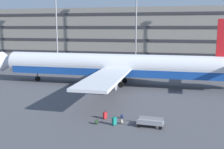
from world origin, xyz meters
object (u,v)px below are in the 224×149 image
(backpack_laid_flat, at_px, (122,116))
(backpack_black, at_px, (122,122))
(suitcase_teal, at_px, (114,121))
(airliner, at_px, (117,66))
(backpack_upright, at_px, (96,122))
(baggage_cart, at_px, (150,122))
(suitcase_small, at_px, (105,115))

(backpack_laid_flat, bearing_deg, backpack_black, -80.71)
(suitcase_teal, bearing_deg, airliner, 101.16)
(suitcase_teal, relative_size, backpack_upright, 1.82)
(backpack_black, bearing_deg, baggage_cart, -1.47)
(suitcase_teal, distance_m, backpack_upright, 1.85)
(airliner, xyz_separation_m, backpack_upright, (1.79, -18.55, -2.98))
(suitcase_teal, bearing_deg, baggage_cart, 6.73)
(suitcase_small, relative_size, baggage_cart, 0.29)
(backpack_laid_flat, height_order, backpack_black, backpack_black)
(backpack_laid_flat, relative_size, baggage_cart, 0.15)
(suitcase_teal, bearing_deg, backpack_laid_flat, 80.12)
(backpack_black, relative_size, baggage_cart, 0.17)
(airliner, xyz_separation_m, backpack_black, (4.28, -17.89, -2.97))
(airliner, bearing_deg, backpack_laid_flat, -76.14)
(airliner, xyz_separation_m, backpack_laid_flat, (4.00, -16.22, -2.99))
(suitcase_small, xyz_separation_m, backpack_black, (2.02, -1.10, -0.15))
(airliner, relative_size, backpack_black, 76.56)
(airliner, distance_m, backpack_upright, 18.87)
(suitcase_teal, distance_m, backpack_laid_flat, 2.20)
(airliner, height_order, backpack_laid_flat, airliner)
(backpack_upright, xyz_separation_m, backpack_black, (2.48, 0.65, 0.01))
(airliner, xyz_separation_m, baggage_cart, (7.17, -17.97, -2.79))
(suitcase_teal, distance_m, backpack_black, 0.84)
(airliner, bearing_deg, suitcase_small, -82.35)
(suitcase_teal, relative_size, baggage_cart, 0.30)
(backpack_upright, bearing_deg, baggage_cart, 6.15)
(suitcase_small, bearing_deg, suitcase_teal, -49.29)
(suitcase_teal, relative_size, backpack_laid_flat, 1.93)
(backpack_laid_flat, bearing_deg, backpack_upright, -133.59)
(backpack_laid_flat, distance_m, baggage_cart, 3.62)
(airliner, distance_m, backpack_laid_flat, 16.98)
(suitcase_small, xyz_separation_m, backpack_laid_flat, (1.75, 0.57, -0.17))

